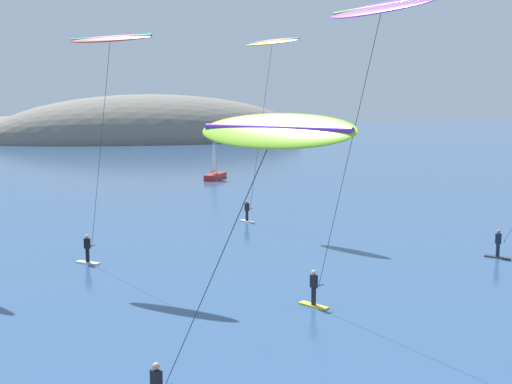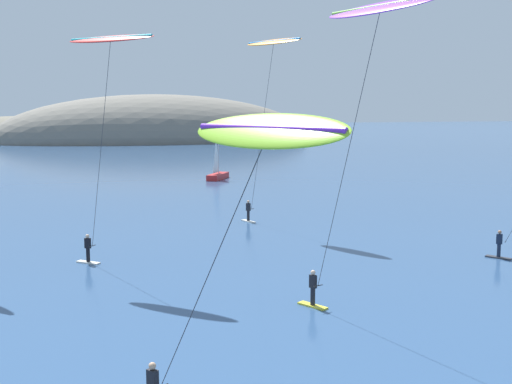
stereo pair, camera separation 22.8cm
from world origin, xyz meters
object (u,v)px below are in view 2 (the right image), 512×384
(kitesurfer_red, at_px, (108,59))
(kitesurfer_purple, at_px, (375,30))
(kitesurfer_orange, at_px, (271,58))
(sailboat_near, at_px, (219,174))
(kitesurfer_lime, at_px, (254,163))

(kitesurfer_red, xyz_separation_m, kitesurfer_purple, (9.32, -13.22, 0.37))
(kitesurfer_purple, bearing_deg, kitesurfer_orange, 82.59)
(kitesurfer_red, relative_size, kitesurfer_purple, 0.98)
(sailboat_near, xyz_separation_m, kitesurfer_lime, (-13.40, -62.55, 7.11))
(sailboat_near, distance_m, kitesurfer_red, 45.09)
(kitesurfer_red, relative_size, kitesurfer_orange, 0.93)
(kitesurfer_red, height_order, kitesurfer_purple, kitesurfer_purple)
(sailboat_near, relative_size, kitesurfer_red, 0.44)
(kitesurfer_orange, xyz_separation_m, kitesurfer_lime, (-10.23, -30.98, -4.78))
(sailboat_near, height_order, kitesurfer_red, kitesurfer_red)
(kitesurfer_orange, xyz_separation_m, kitesurfer_purple, (-2.93, -22.58, -0.54))
(kitesurfer_red, bearing_deg, kitesurfer_orange, 37.36)
(kitesurfer_lime, bearing_deg, kitesurfer_red, 95.35)
(kitesurfer_orange, height_order, kitesurfer_lime, kitesurfer_orange)
(sailboat_near, distance_m, kitesurfer_purple, 55.66)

